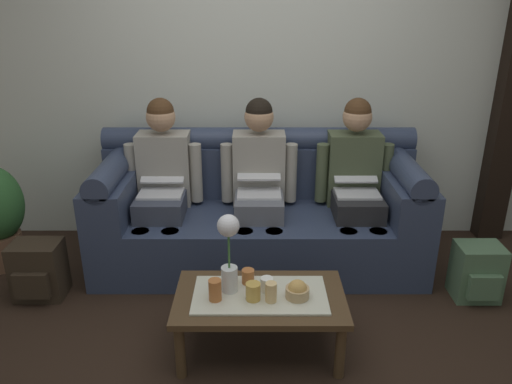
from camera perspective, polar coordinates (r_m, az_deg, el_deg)
ground_plane at (r=2.93m, az=0.52°, el=-18.74°), size 14.00×14.00×0.00m
back_wall_patterned at (r=3.95m, az=0.42°, el=15.19°), size 6.00×0.12×2.90m
couch at (r=3.73m, az=0.41°, el=-2.53°), size 2.35×0.88×0.96m
person_left at (r=3.68m, az=-10.55°, el=1.61°), size 0.56×0.67×1.22m
person_middle at (r=3.61m, az=0.43°, el=1.63°), size 0.56×0.67×1.22m
person_right at (r=3.68m, az=11.38°, el=1.59°), size 0.56×0.67×1.22m
coffee_table at (r=2.82m, az=0.53°, el=-12.51°), size 0.94×0.54×0.37m
flower_vase at (r=2.69m, az=-3.05°, el=-6.42°), size 0.12×0.12×0.46m
snack_bowl at (r=2.75m, az=4.83°, el=-11.18°), size 0.13×0.13×0.11m
cup_near_left at (r=2.86m, az=-0.84°, el=-9.63°), size 0.07×0.07×0.08m
cup_near_right at (r=2.72m, az=-0.26°, el=-11.30°), size 0.08×0.08×0.10m
cup_far_center at (r=2.79m, az=1.32°, el=-10.52°), size 0.07×0.07×0.08m
cup_far_left at (r=2.70m, az=1.81°, el=-11.38°), size 0.06×0.06×0.11m
cup_far_right at (r=2.72m, az=-4.63°, el=-11.10°), size 0.07×0.07×0.12m
backpack_left at (r=3.64m, az=-23.55°, el=-8.24°), size 0.32×0.27×0.39m
backpack_right at (r=3.64m, az=24.04°, el=-8.43°), size 0.29×0.27×0.38m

